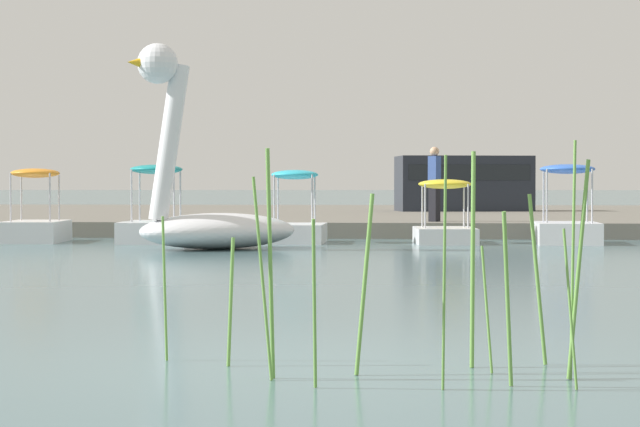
{
  "coord_description": "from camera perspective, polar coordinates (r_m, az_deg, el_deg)",
  "views": [
    {
      "loc": [
        0.77,
        -8.41,
        1.21
      ],
      "look_at": [
        -1.67,
        17.97,
        0.63
      ],
      "focal_mm": 71.56,
      "sensor_mm": 36.0,
      "label": 1
    }
  ],
  "objects": [
    {
      "name": "pedal_boat_blue",
      "position": [
        26.98,
        11.0,
        -0.31
      ],
      "size": [
        1.3,
        2.06,
        1.65
      ],
      "color": "white",
      "rests_on": "ground_plane"
    },
    {
      "name": "person_on_path",
      "position": [
        29.91,
        5.14,
        1.39
      ],
      "size": [
        0.31,
        0.31,
        1.75
      ],
      "color": "black",
      "rests_on": "shore_bank_far"
    },
    {
      "name": "pedal_boat_yellow",
      "position": [
        26.72,
        5.6,
        -0.49
      ],
      "size": [
        1.38,
        2.11,
        1.34
      ],
      "color": "white",
      "rests_on": "ground_plane"
    },
    {
      "name": "pedal_boat_orange",
      "position": [
        27.85,
        -12.61,
        -0.32
      ],
      "size": [
        1.41,
        2.29,
        1.57
      ],
      "color": "white",
      "rests_on": "ground_plane"
    },
    {
      "name": "shore_bank_far",
      "position": [
        41.96,
        4.23,
        -0.14
      ],
      "size": [
        123.95,
        26.37,
        0.36
      ],
      "primitive_type": "cube",
      "color": "#6B665B",
      "rests_on": "ground_plane"
    },
    {
      "name": "pedal_boat_cyan",
      "position": [
        26.84,
        -1.14,
        -0.46
      ],
      "size": [
        1.31,
        2.01,
        1.54
      ],
      "color": "white",
      "rests_on": "ground_plane"
    },
    {
      "name": "reed_clump_foreground",
      "position": [
        8.12,
        4.46,
        -2.93
      ],
      "size": [
        2.84,
        1.27,
        1.49
      ],
      "color": "#669942",
      "rests_on": "ground_plane"
    },
    {
      "name": "pedal_boat_teal",
      "position": [
        27.13,
        -7.32,
        -0.34
      ],
      "size": [
        1.58,
        2.4,
        1.65
      ],
      "color": "white",
      "rests_on": "ground_plane"
    },
    {
      "name": "ground_plane",
      "position": [
        8.53,
        0.06,
        -6.9
      ],
      "size": [
        647.17,
        647.17,
        0.0
      ],
      "primitive_type": "plane",
      "color": "slate"
    },
    {
      "name": "parked_van",
      "position": [
        42.48,
        6.44,
        1.44
      ],
      "size": [
        4.64,
        2.69,
        1.82
      ],
      "color": "#1E232D",
      "rests_on": "shore_bank_far"
    },
    {
      "name": "swan_boat",
      "position": [
        24.21,
        -5.05,
        0.34
      ],
      "size": [
        3.6,
        3.26,
        3.84
      ],
      "color": "white",
      "rests_on": "ground_plane"
    }
  ]
}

